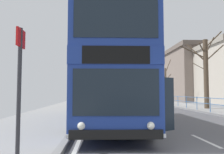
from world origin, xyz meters
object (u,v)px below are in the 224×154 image
object	(u,v)px
bus_stop_sign_near	(19,79)
background_building_00	(202,76)
double_decker_bus_main	(111,75)
bare_tree_far_00	(206,71)
bare_tree_far_01	(166,83)

from	to	relation	value
bus_stop_sign_near	background_building_00	distance (m)	43.12
double_decker_bus_main	background_building_00	xyz separation A→B (m)	(18.90, 30.82, 2.30)
double_decker_bus_main	bus_stop_sign_near	world-z (taller)	double_decker_bus_main
bare_tree_far_00	bare_tree_far_01	bearing A→B (deg)	87.77
bus_stop_sign_near	background_building_00	xyz separation A→B (m)	(21.04, 37.52, 2.90)
double_decker_bus_main	bare_tree_far_01	size ratio (longest dim) A/B	1.80
bus_stop_sign_near	background_building_00	size ratio (longest dim) A/B	0.14
bare_tree_far_00	bare_tree_far_01	world-z (taller)	bare_tree_far_00
background_building_00	double_decker_bus_main	bearing A→B (deg)	-121.52
bare_tree_far_00	background_building_00	distance (m)	25.09
double_decker_bus_main	bare_tree_far_00	xyz separation A→B (m)	(8.62, 7.97, 0.97)
bus_stop_sign_near	bare_tree_far_00	bearing A→B (deg)	53.75
background_building_00	bus_stop_sign_near	bearing A→B (deg)	-119.28
bus_stop_sign_near	bare_tree_far_00	size ratio (longest dim) A/B	0.41
bare_tree_far_00	bare_tree_far_01	xyz separation A→B (m)	(0.54, 13.82, -0.49)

